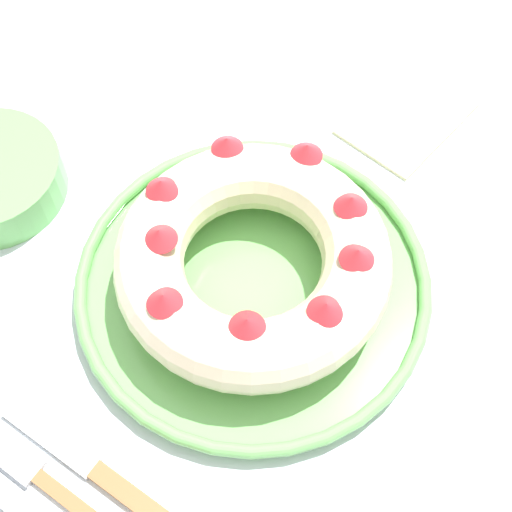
{
  "coord_description": "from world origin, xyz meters",
  "views": [
    {
      "loc": [
        -0.26,
        -0.15,
        1.34
      ],
      "look_at": [
        0.0,
        0.03,
        0.8
      ],
      "focal_mm": 50.0,
      "sensor_mm": 36.0,
      "label": 1
    }
  ],
  "objects_px": {
    "napkin": "(407,118)",
    "fork": "(61,494)",
    "bundt_cake": "(256,255)",
    "cake_knife": "(98,472)",
    "serving_dish": "(256,279)"
  },
  "relations": [
    {
      "from": "fork",
      "to": "bundt_cake",
      "type": "bearing_deg",
      "value": -4.84
    },
    {
      "from": "napkin",
      "to": "serving_dish",
      "type": "bearing_deg",
      "value": 175.4
    },
    {
      "from": "cake_knife",
      "to": "napkin",
      "type": "bearing_deg",
      "value": -2.59
    },
    {
      "from": "serving_dish",
      "to": "fork",
      "type": "relative_size",
      "value": 1.77
    },
    {
      "from": "serving_dish",
      "to": "cake_knife",
      "type": "relative_size",
      "value": 1.9
    },
    {
      "from": "serving_dish",
      "to": "bundt_cake",
      "type": "height_order",
      "value": "bundt_cake"
    },
    {
      "from": "fork",
      "to": "napkin",
      "type": "relative_size",
      "value": 1.35
    },
    {
      "from": "bundt_cake",
      "to": "napkin",
      "type": "height_order",
      "value": "bundt_cake"
    },
    {
      "from": "serving_dish",
      "to": "fork",
      "type": "distance_m",
      "value": 0.25
    },
    {
      "from": "bundt_cake",
      "to": "cake_knife",
      "type": "xyz_separation_m",
      "value": [
        -0.22,
        0.01,
        -0.05
      ]
    },
    {
      "from": "cake_knife",
      "to": "napkin",
      "type": "relative_size",
      "value": 1.26
    },
    {
      "from": "napkin",
      "to": "bundt_cake",
      "type": "bearing_deg",
      "value": 175.38
    },
    {
      "from": "serving_dish",
      "to": "cake_knife",
      "type": "bearing_deg",
      "value": 177.96
    },
    {
      "from": "napkin",
      "to": "fork",
      "type": "bearing_deg",
      "value": 175.34
    },
    {
      "from": "serving_dish",
      "to": "fork",
      "type": "xyz_separation_m",
      "value": [
        -0.25,
        0.02,
        -0.01
      ]
    }
  ]
}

